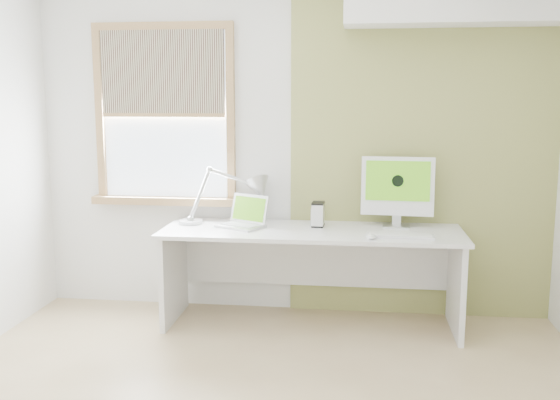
% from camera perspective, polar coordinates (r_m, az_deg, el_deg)
% --- Properties ---
extents(room, '(4.04, 3.54, 2.64)m').
position_cam_1_polar(room, '(3.17, -2.33, 2.30)').
color(room, tan).
rests_on(room, ground).
extents(accent_wall, '(2.00, 0.02, 2.60)m').
position_cam_1_polar(accent_wall, '(4.88, 12.79, 4.55)').
color(accent_wall, '#96994D').
rests_on(accent_wall, room).
extents(window, '(1.20, 0.14, 1.42)m').
position_cam_1_polar(window, '(5.05, -10.49, 7.56)').
color(window, olive).
rests_on(window, room).
extents(desk, '(2.20, 0.70, 0.73)m').
position_cam_1_polar(desk, '(4.70, 2.93, -4.88)').
color(desk, silver).
rests_on(desk, room).
extents(desk_lamp, '(0.79, 0.41, 0.44)m').
position_cam_1_polar(desk_lamp, '(4.83, -3.06, 0.64)').
color(desk_lamp, silver).
rests_on(desk_lamp, desk).
extents(laptop, '(0.41, 0.39, 0.23)m').
position_cam_1_polar(laptop, '(4.71, -3.29, -1.70)').
color(laptop, silver).
rests_on(laptop, desk).
extents(phone_dock, '(0.07, 0.07, 0.13)m').
position_cam_1_polar(phone_dock, '(4.71, 3.15, -1.95)').
color(phone_dock, silver).
rests_on(phone_dock, desk).
extents(external_drive, '(0.09, 0.15, 0.18)m').
position_cam_1_polar(external_drive, '(4.70, 3.48, -1.31)').
color(external_drive, silver).
rests_on(external_drive, desk).
extents(imac, '(0.54, 0.19, 0.52)m').
position_cam_1_polar(imac, '(4.73, 10.66, 1.11)').
color(imac, silver).
rests_on(imac, desk).
extents(keyboard, '(0.46, 0.14, 0.02)m').
position_cam_1_polar(keyboard, '(4.41, 10.91, -3.23)').
color(keyboard, white).
rests_on(keyboard, desk).
extents(mouse, '(0.07, 0.11, 0.03)m').
position_cam_1_polar(mouse, '(4.33, 8.34, -3.33)').
color(mouse, white).
rests_on(mouse, desk).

